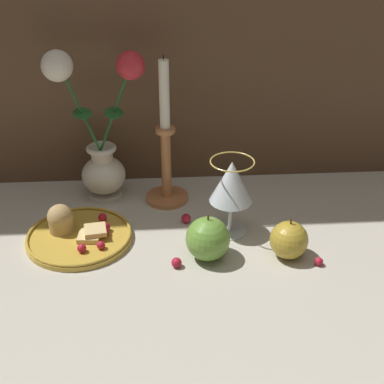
% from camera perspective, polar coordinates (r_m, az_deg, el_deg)
% --- Properties ---
extents(ground_plane, '(2.40, 2.40, 0.00)m').
position_cam_1_polar(ground_plane, '(1.08, -0.50, -4.53)').
color(ground_plane, '#B7B2A3').
rests_on(ground_plane, ground).
extents(vase, '(0.20, 0.10, 0.34)m').
position_cam_1_polar(vase, '(1.17, -9.83, 5.33)').
color(vase, silver).
rests_on(vase, ground_plane).
extents(plate_with_pastries, '(0.21, 0.21, 0.07)m').
position_cam_1_polar(plate_with_pastries, '(1.09, -12.24, -4.26)').
color(plate_with_pastries, gold).
rests_on(plate_with_pastries, ground_plane).
extents(wine_glass, '(0.09, 0.09, 0.16)m').
position_cam_1_polar(wine_glass, '(1.04, 4.22, 0.85)').
color(wine_glass, silver).
rests_on(wine_glass, ground_plane).
extents(candlestick, '(0.09, 0.09, 0.33)m').
position_cam_1_polar(candlestick, '(1.15, -2.79, 3.71)').
color(candlestick, '#B77042').
rests_on(candlestick, ground_plane).
extents(apple_beside_vase, '(0.08, 0.08, 0.10)m').
position_cam_1_polar(apple_beside_vase, '(1.00, 1.69, -5.00)').
color(apple_beside_vase, '#669938').
rests_on(apple_beside_vase, ground_plane).
extents(apple_near_glass, '(0.07, 0.07, 0.08)m').
position_cam_1_polar(apple_near_glass, '(1.02, 10.30, -5.06)').
color(apple_near_glass, '#B2932D').
rests_on(apple_near_glass, ground_plane).
extents(berry_near_plate, '(0.02, 0.02, 0.02)m').
position_cam_1_polar(berry_near_plate, '(1.11, -0.89, -2.83)').
color(berry_near_plate, '#AD192D').
rests_on(berry_near_plate, ground_plane).
extents(berry_front_center, '(0.02, 0.02, 0.02)m').
position_cam_1_polar(berry_front_center, '(0.99, -1.66, -7.53)').
color(berry_front_center, '#AD192D').
rests_on(berry_front_center, ground_plane).
extents(berry_by_glass_stem, '(0.02, 0.02, 0.02)m').
position_cam_1_polar(berry_by_glass_stem, '(1.02, 13.37, -7.22)').
color(berry_by_glass_stem, '#AD192D').
rests_on(berry_by_glass_stem, ground_plane).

